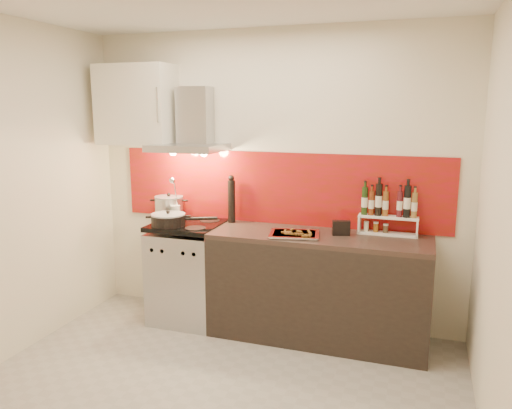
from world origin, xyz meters
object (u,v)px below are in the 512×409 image
(range_stove, at_px, (189,273))
(counter, at_px, (318,287))
(stock_pot, at_px, (169,206))
(baking_tray, at_px, (295,234))
(saute_pan, at_px, (169,219))
(pepper_mill, at_px, (232,200))

(range_stove, bearing_deg, counter, 0.23)
(range_stove, distance_m, counter, 1.20)
(stock_pot, xyz_separation_m, baking_tray, (1.29, -0.28, -0.09))
(range_stove, distance_m, stock_pot, 0.66)
(stock_pot, relative_size, saute_pan, 0.49)
(range_stove, bearing_deg, saute_pan, -129.23)
(stock_pot, height_order, saute_pan, stock_pot)
(counter, relative_size, baking_tray, 4.00)
(range_stove, distance_m, pepper_mill, 0.78)
(stock_pot, distance_m, baking_tray, 1.33)
(counter, xyz_separation_m, saute_pan, (-1.31, -0.14, 0.51))
(pepper_mill, relative_size, baking_tray, 0.96)
(counter, relative_size, stock_pot, 6.68)
(pepper_mill, distance_m, baking_tray, 0.75)
(stock_pot, xyz_separation_m, saute_pan, (0.17, -0.32, -0.05))
(range_stove, height_order, saute_pan, saute_pan)
(counter, bearing_deg, baking_tray, -151.84)
(baking_tray, bearing_deg, counter, 28.16)
(counter, distance_m, stock_pot, 1.59)
(saute_pan, bearing_deg, counter, 6.04)
(saute_pan, bearing_deg, pepper_mill, 35.69)
(range_stove, height_order, baking_tray, baking_tray)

